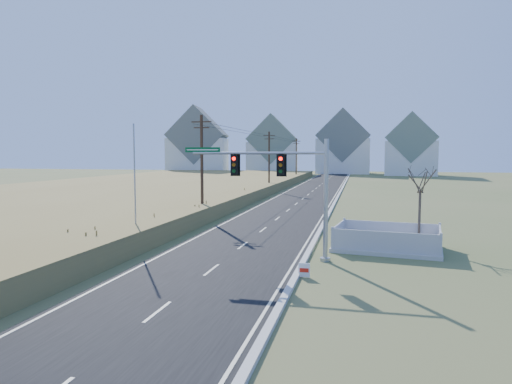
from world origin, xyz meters
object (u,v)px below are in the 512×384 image
object	(u,v)px
open_sign	(304,270)
flagpole	(135,197)
traffic_signal_mast	(291,185)
fence_enclosure	(387,245)
bare_tree	(421,178)

from	to	relation	value
open_sign	flagpole	distance (m)	12.75
open_sign	flagpole	bearing A→B (deg)	152.95
traffic_signal_mast	flagpole	size ratio (longest dim) A/B	1.07
traffic_signal_mast	fence_enclosure	world-z (taller)	traffic_signal_mast
fence_enclosure	open_sign	bearing A→B (deg)	-111.26
fence_enclosure	flagpole	xyz separation A→B (m)	(-15.27, -1.76, 2.72)
traffic_signal_mast	flagpole	world-z (taller)	flagpole
traffic_signal_mast	bare_tree	xyz separation A→B (m)	(7.11, 5.11, 0.15)
open_sign	bare_tree	distance (m)	11.15
bare_tree	fence_enclosure	bearing A→B (deg)	-144.04
traffic_signal_mast	bare_tree	bearing A→B (deg)	36.12
traffic_signal_mast	open_sign	world-z (taller)	traffic_signal_mast
open_sign	bare_tree	world-z (taller)	bare_tree
flagpole	bare_tree	xyz separation A→B (m)	(17.20, 3.16, 1.17)
flagpole	open_sign	bearing A→B (deg)	-25.83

